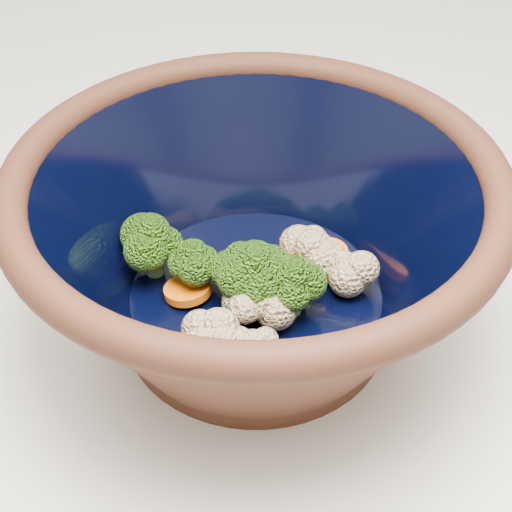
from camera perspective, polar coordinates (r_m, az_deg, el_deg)
name	(u,v)px	position (r m, az deg, el deg)	size (l,w,h in m)	color
counter	(257,502)	(0.95, 0.11, -19.11)	(1.20, 1.20, 0.90)	white
mixing_bowl	(256,241)	(0.47, 0.00, 1.22)	(0.31, 0.31, 0.14)	black
vegetable_pile	(250,275)	(0.48, -0.48, -1.55)	(0.16, 0.13, 0.05)	#608442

